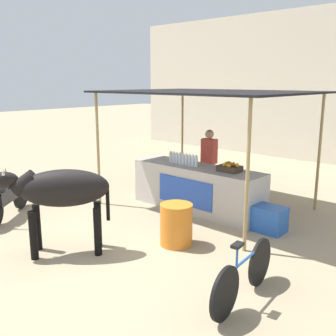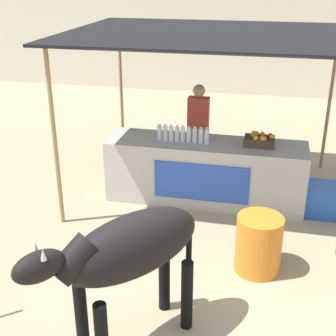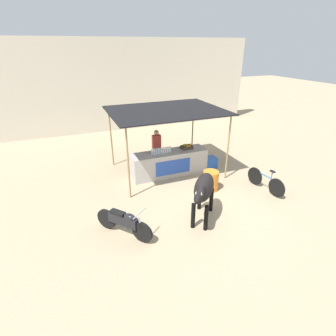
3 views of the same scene
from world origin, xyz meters
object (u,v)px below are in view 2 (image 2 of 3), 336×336
stall_counter (205,172)px  vendor_behind_counter (198,132)px  cow (128,252)px  water_barrel (259,244)px  cooler_box (322,200)px  fruit_crate (260,140)px

stall_counter → vendor_behind_counter: vendor_behind_counter is taller
vendor_behind_counter → cow: (-0.00, -3.91, 0.18)m
stall_counter → vendor_behind_counter: (-0.25, 0.75, 0.37)m
stall_counter → water_barrel: (0.89, -1.69, -0.12)m
cow → vendor_behind_counter: bearing=90.0°
stall_counter → cooler_box: stall_counter is taller
water_barrel → cow: (-1.14, -1.47, 0.68)m
fruit_crate → water_barrel: bearing=-86.3°
stall_counter → cow: cow is taller
cooler_box → cow: bearing=-123.2°
stall_counter → fruit_crate: (0.78, 0.05, 0.56)m
water_barrel → vendor_behind_counter: bearing=115.0°
stall_counter → cooler_box: 1.78m
vendor_behind_counter → water_barrel: vendor_behind_counter is taller
cow → water_barrel: bearing=52.0°
water_barrel → fruit_crate: bearing=93.7°
fruit_crate → cooler_box: bearing=-8.7°
water_barrel → cow: 1.98m
fruit_crate → water_barrel: 1.88m
fruit_crate → cooler_box: size_ratio=0.73×
stall_counter → cow: bearing=-94.5°
vendor_behind_counter → water_barrel: size_ratio=2.31×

